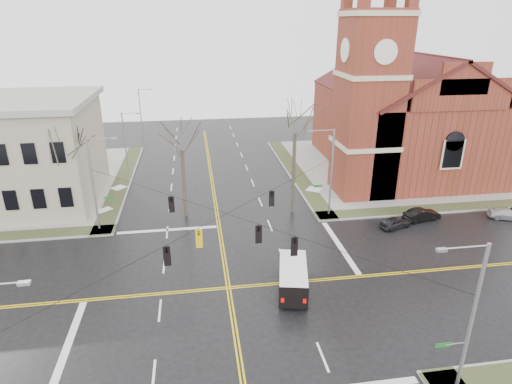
{
  "coord_description": "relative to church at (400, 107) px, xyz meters",
  "views": [
    {
      "loc": [
        -1.97,
        -27.38,
        18.9
      ],
      "look_at": [
        3.02,
        6.0,
        5.28
      ],
      "focal_mm": 30.0,
      "sensor_mm": 36.0,
      "label": 1
    }
  ],
  "objects": [
    {
      "name": "sidewalks",
      "position": [
        -24.76,
        -24.78,
        -8.36
      ],
      "size": [
        80.0,
        80.0,
        0.17
      ],
      "color": "gray",
      "rests_on": "ground"
    },
    {
      "name": "road_markings",
      "position": [
        -24.76,
        -24.78,
        -8.43
      ],
      "size": [
        100.0,
        100.0,
        0.01
      ],
      "color": "gold",
      "rests_on": "ground"
    },
    {
      "name": "parked_car_c",
      "position": [
        4.49,
        -16.84,
        -7.91
      ],
      "size": [
        3.92,
        2.74,
        1.05
      ],
      "primitive_type": "imported",
      "rotation": [
        0.0,
        0.0,
        1.18
      ],
      "color": "#B9B9BC",
      "rests_on": "ground"
    },
    {
      "name": "tree_nw_near",
      "position": [
        -27.97,
        -11.3,
        -0.92
      ],
      "size": [
        4.0,
        4.0,
        10.36
      ],
      "color": "#342C21",
      "rests_on": "ground"
    },
    {
      "name": "signal_pole_se",
      "position": [
        -13.44,
        -36.28,
        -3.48
      ],
      "size": [
        2.75,
        0.22,
        9.0
      ],
      "color": "gray",
      "rests_on": "ground"
    },
    {
      "name": "traffic_signals",
      "position": [
        -24.76,
        -25.45,
        -2.98
      ],
      "size": [
        8.21,
        8.26,
        1.3
      ],
      "color": "black",
      "rests_on": "ground"
    },
    {
      "name": "church",
      "position": [
        0.0,
        0.0,
        0.0
      ],
      "size": [
        24.28,
        27.48,
        27.5
      ],
      "color": "maroon",
      "rests_on": "ground"
    },
    {
      "name": "parked_car_a",
      "position": [
        -7.75,
        -17.08,
        -7.89
      ],
      "size": [
        3.46,
        2.24,
        1.1
      ],
      "primitive_type": "imported",
      "rotation": [
        0.0,
        0.0,
        1.89
      ],
      "color": "black",
      "rests_on": "ground"
    },
    {
      "name": "cargo_van",
      "position": [
        -19.97,
        -25.58,
        -7.25
      ],
      "size": [
        3.09,
        5.55,
        2.0
      ],
      "rotation": [
        0.0,
        0.0,
        -0.21
      ],
      "color": "white",
      "rests_on": "ground"
    },
    {
      "name": "tree_nw_far",
      "position": [
        -38.38,
        -11.55,
        -1.01
      ],
      "size": [
        4.0,
        4.0,
        10.23
      ],
      "color": "#342C21",
      "rests_on": "ground"
    },
    {
      "name": "tree_ne",
      "position": [
        -16.85,
        -11.99,
        0.65
      ],
      "size": [
        4.0,
        4.0,
        12.57
      ],
      "color": "#342C21",
      "rests_on": "ground"
    },
    {
      "name": "span_wires",
      "position": [
        -24.76,
        -24.78,
        -2.23
      ],
      "size": [
        23.02,
        23.02,
        0.03
      ],
      "color": "black",
      "rests_on": "ground"
    },
    {
      "name": "ground",
      "position": [
        -24.76,
        -24.78,
        -8.43
      ],
      "size": [
        120.0,
        120.0,
        0.0
      ],
      "primitive_type": "plane",
      "color": "black",
      "rests_on": "ground"
    },
    {
      "name": "signal_pole_nw",
      "position": [
        -36.09,
        -13.28,
        -3.48
      ],
      "size": [
        2.75,
        0.22,
        9.0
      ],
      "color": "gray",
      "rests_on": "ground"
    },
    {
      "name": "streetlight_north_b",
      "position": [
        -35.42,
        23.22,
        -3.97
      ],
      "size": [
        2.3,
        0.2,
        8.0
      ],
      "color": "gray",
      "rests_on": "ground"
    },
    {
      "name": "civic_building_a",
      "position": [
        -46.76,
        -4.78,
        -2.93
      ],
      "size": [
        18.0,
        14.0,
        11.0
      ],
      "primitive_type": "cube",
      "color": "#A19780",
      "rests_on": "ground"
    },
    {
      "name": "parked_car_b",
      "position": [
        -4.33,
        -15.89,
        -7.81
      ],
      "size": [
        3.94,
        1.95,
        1.24
      ],
      "primitive_type": "imported",
      "rotation": [
        0.0,
        0.0,
        1.75
      ],
      "color": "black",
      "rests_on": "ground"
    },
    {
      "name": "streetlight_north_a",
      "position": [
        -35.42,
        3.22,
        -3.97
      ],
      "size": [
        2.3,
        0.2,
        8.0
      ],
      "color": "gray",
      "rests_on": "ground"
    },
    {
      "name": "signal_pole_ne",
      "position": [
        -13.44,
        -13.28,
        -3.48
      ],
      "size": [
        2.75,
        0.22,
        9.0
      ],
      "color": "gray",
      "rests_on": "ground"
    }
  ]
}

